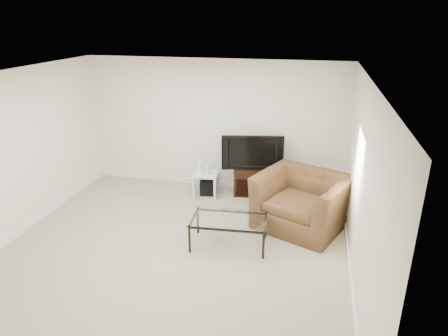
% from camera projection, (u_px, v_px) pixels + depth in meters
% --- Properties ---
extents(floor, '(5.00, 5.00, 0.00)m').
position_uv_depth(floor, '(172.00, 251.00, 5.82)').
color(floor, tan).
rests_on(floor, ground).
extents(ceiling, '(5.00, 5.00, 0.00)m').
position_uv_depth(ceiling, '(163.00, 78.00, 4.93)').
color(ceiling, white).
rests_on(ceiling, ground).
extents(wall_back, '(5.00, 0.02, 2.50)m').
position_uv_depth(wall_back, '(214.00, 125.00, 7.65)').
color(wall_back, silver).
rests_on(wall_back, ground).
extents(wall_left, '(0.02, 5.00, 2.50)m').
position_uv_depth(wall_left, '(9.00, 158.00, 5.90)').
color(wall_left, silver).
rests_on(wall_left, ground).
extents(wall_right, '(0.02, 5.00, 2.50)m').
position_uv_depth(wall_right, '(362.00, 189.00, 4.84)').
color(wall_right, silver).
rests_on(wall_right, ground).
extents(plate_back, '(0.12, 0.02, 0.12)m').
position_uv_depth(plate_back, '(146.00, 121.00, 7.93)').
color(plate_back, white).
rests_on(plate_back, wall_back).
extents(plate_right_switch, '(0.02, 0.09, 0.13)m').
position_uv_depth(plate_right_switch, '(352.00, 149.00, 6.30)').
color(plate_right_switch, white).
rests_on(plate_right_switch, wall_right).
extents(plate_right_outlet, '(0.02, 0.08, 0.12)m').
position_uv_depth(plate_right_outlet, '(346.00, 211.00, 6.37)').
color(plate_right_outlet, white).
rests_on(plate_right_outlet, wall_right).
extents(tv_stand, '(0.70, 0.53, 0.54)m').
position_uv_depth(tv_stand, '(252.00, 180.00, 7.63)').
color(tv_stand, black).
rests_on(tv_stand, floor).
extents(dvd_player, '(0.36, 0.27, 0.05)m').
position_uv_depth(dvd_player, '(252.00, 172.00, 7.53)').
color(dvd_player, black).
rests_on(dvd_player, tv_stand).
extents(television, '(1.08, 0.40, 0.65)m').
position_uv_depth(television, '(252.00, 151.00, 7.39)').
color(television, black).
rests_on(television, tv_stand).
extents(side_table, '(0.49, 0.49, 0.43)m').
position_uv_depth(side_table, '(206.00, 184.00, 7.62)').
color(side_table, '#A8BBCB').
rests_on(side_table, floor).
extents(subwoofer, '(0.35, 0.35, 0.29)m').
position_uv_depth(subwoofer, '(208.00, 186.00, 7.65)').
color(subwoofer, black).
rests_on(subwoofer, floor).
extents(game_console, '(0.07, 0.15, 0.20)m').
position_uv_depth(game_console, '(200.00, 168.00, 7.50)').
color(game_console, white).
rests_on(game_console, side_table).
extents(game_case, '(0.05, 0.13, 0.17)m').
position_uv_depth(game_case, '(208.00, 169.00, 7.49)').
color(game_case, silver).
rests_on(game_case, side_table).
extents(recliner, '(1.58, 1.33, 1.17)m').
position_uv_depth(recliner, '(302.00, 193.00, 6.33)').
color(recliner, brown).
rests_on(recliner, floor).
extents(coffee_table, '(1.19, 0.73, 0.45)m').
position_uv_depth(coffee_table, '(229.00, 232.00, 5.91)').
color(coffee_table, black).
rests_on(coffee_table, floor).
extents(remote, '(0.18, 0.09, 0.02)m').
position_uv_depth(remote, '(227.00, 214.00, 5.93)').
color(remote, '#B2B2B7').
rests_on(remote, coffee_table).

